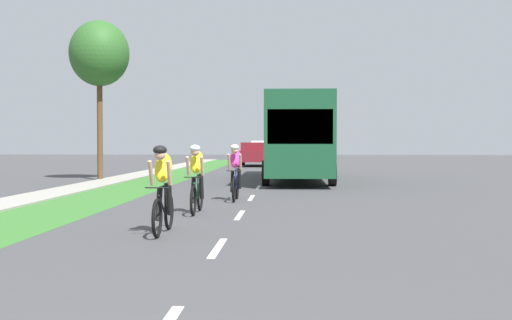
% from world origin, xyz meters
% --- Properties ---
extents(ground_plane, '(120.00, 120.00, 0.00)m').
position_xyz_m(ground_plane, '(0.00, 20.00, 0.00)').
color(ground_plane, '#424244').
extents(grass_verge, '(2.31, 70.00, 0.01)m').
position_xyz_m(grass_verge, '(-4.47, 20.00, 0.00)').
color(grass_verge, '#38722D').
rests_on(grass_verge, ground_plane).
extents(sidewalk_concrete, '(1.48, 70.00, 0.10)m').
position_xyz_m(sidewalk_concrete, '(-6.36, 20.00, 0.00)').
color(sidewalk_concrete, '#9E998E').
rests_on(sidewalk_concrete, ground_plane).
extents(lane_markings_center, '(0.12, 53.49, 0.01)m').
position_xyz_m(lane_markings_center, '(0.00, 24.00, 0.00)').
color(lane_markings_center, white).
rests_on(lane_markings_center, ground_plane).
extents(cyclist_lead, '(0.42, 1.72, 1.58)m').
position_xyz_m(cyclist_lead, '(-1.14, 8.17, 0.81)').
color(cyclist_lead, black).
rests_on(cyclist_lead, ground_plane).
extents(cyclist_trailing, '(0.42, 1.72, 1.58)m').
position_xyz_m(cyclist_trailing, '(-1.02, 11.36, 0.81)').
color(cyclist_trailing, black).
rests_on(cyclist_trailing, ground_plane).
extents(cyclist_distant, '(0.42, 1.72, 1.58)m').
position_xyz_m(cyclist_distant, '(-0.39, 14.51, 0.81)').
color(cyclist_distant, black).
rests_on(cyclist_distant, ground_plane).
extents(bus_dark_green, '(2.78, 11.60, 3.48)m').
position_xyz_m(bus_dark_green, '(1.49, 24.31, 1.98)').
color(bus_dark_green, '#194C2D').
rests_on(bus_dark_green, ground_plane).
extents(pickup_maroon, '(2.22, 5.10, 1.64)m').
position_xyz_m(pickup_maroon, '(-1.20, 39.96, 0.83)').
color(pickup_maroon, maroon).
rests_on(pickup_maroon, ground_plane).
extents(suv_white, '(2.15, 4.70, 1.79)m').
position_xyz_m(suv_white, '(-1.21, 50.87, 0.95)').
color(suv_white, silver).
rests_on(suv_white, ground_plane).
extents(street_tree_near, '(2.56, 2.56, 6.88)m').
position_xyz_m(street_tree_near, '(-7.06, 23.59, 5.43)').
color(street_tree_near, brown).
rests_on(street_tree_near, ground_plane).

